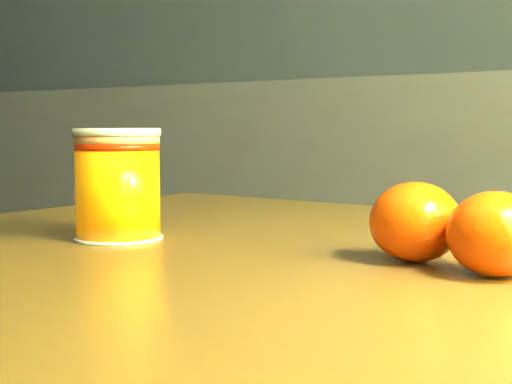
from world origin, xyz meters
The scene contains 5 objects.
kitchen_counter centered at (0.00, 1.45, 0.45)m, with size 3.15×0.60×0.90m, color #4A4A4F.
table centered at (0.85, 0.26, 0.61)m, with size 0.95×0.69×0.70m.
juice_glass centered at (0.63, 0.22, 0.74)m, with size 0.08×0.08×0.09m.
orange_front centered at (0.89, 0.26, 0.73)m, with size 0.07×0.07×0.06m, color #F44604.
orange_back centered at (0.95, 0.24, 0.72)m, with size 0.06×0.06×0.06m, color #F44604.
Camera 1 is at (1.07, -0.23, 0.79)m, focal length 50.00 mm.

